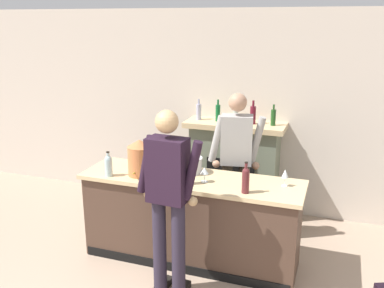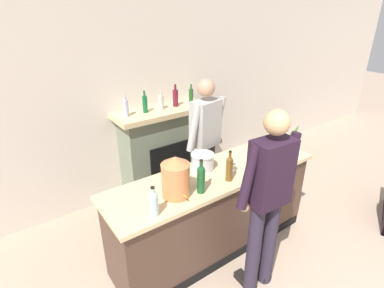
{
  "view_description": "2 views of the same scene",
  "coord_description": "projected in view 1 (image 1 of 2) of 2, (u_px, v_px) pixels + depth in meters",
  "views": [
    {
      "loc": [
        1.2,
        -1.85,
        2.6
      ],
      "look_at": [
        -0.32,
        2.44,
        1.27
      ],
      "focal_mm": 40.0,
      "sensor_mm": 36.0,
      "label": 1
    },
    {
      "loc": [
        -2.02,
        0.12,
        2.55
      ],
      "look_at": [
        -0.24,
        2.6,
        1.16
      ],
      "focal_mm": 28.0,
      "sensor_mm": 36.0,
      "label": 2
    }
  ],
  "objects": [
    {
      "name": "wine_bottle_chardonnay_pale",
      "position": [
        246.0,
        179.0,
        4.13
      ],
      "size": [
        0.07,
        0.07,
        0.32
      ],
      "color": "#5C2427",
      "rests_on": "bar_counter"
    },
    {
      "name": "wine_glass_front_left",
      "position": [
        204.0,
        171.0,
        4.42
      ],
      "size": [
        0.09,
        0.09,
        0.16
      ],
      "color": "silver",
      "rests_on": "bar_counter"
    },
    {
      "name": "wine_bottle_cabernet_heavy",
      "position": [
        109.0,
        165.0,
        4.59
      ],
      "size": [
        0.08,
        0.08,
        0.28
      ],
      "color": "#A0BCC0",
      "rests_on": "bar_counter"
    },
    {
      "name": "copper_dispenser",
      "position": [
        140.0,
        157.0,
        4.6
      ],
      "size": [
        0.26,
        0.3,
        0.4
      ],
      "color": "#CC7543",
      "rests_on": "bar_counter"
    },
    {
      "name": "ice_bucket_steel",
      "position": [
        191.0,
        165.0,
        4.7
      ],
      "size": [
        0.25,
        0.25,
        0.18
      ],
      "color": "silver",
      "rests_on": "bar_counter"
    },
    {
      "name": "bar_counter",
      "position": [
        191.0,
        219.0,
        4.71
      ],
      "size": [
        2.4,
        0.69,
        0.97
      ],
      "color": "#493327",
      "rests_on": "ground_plane"
    },
    {
      "name": "wine_bottle_riesling_slim",
      "position": [
        155.0,
        167.0,
        4.46
      ],
      "size": [
        0.08,
        0.08,
        0.34
      ],
      "color": "#174B23",
      "rests_on": "bar_counter"
    },
    {
      "name": "wall_back_panel",
      "position": [
        247.0,
        113.0,
        5.84
      ],
      "size": [
        12.0,
        0.07,
        2.75
      ],
      "color": "beige",
      "rests_on": "ground_plane"
    },
    {
      "name": "fireplace_stone",
      "position": [
        234.0,
        167.0,
        5.83
      ],
      "size": [
        1.32,
        0.52,
        1.6
      ],
      "color": "slate",
      "rests_on": "ground_plane"
    },
    {
      "name": "person_customer",
      "position": [
        168.0,
        197.0,
        3.93
      ],
      "size": [
        0.66,
        0.32,
        1.85
      ],
      "color": "#292231",
      "rests_on": "ground_plane"
    },
    {
      "name": "wine_glass_back_row",
      "position": [
        285.0,
        174.0,
        4.3
      ],
      "size": [
        0.07,
        0.07,
        0.18
      ],
      "color": "silver",
      "rests_on": "bar_counter"
    },
    {
      "name": "wine_bottle_burgundy_dark",
      "position": [
        187.0,
        171.0,
        4.35
      ],
      "size": [
        0.07,
        0.07,
        0.32
      ],
      "color": "brown",
      "rests_on": "bar_counter"
    },
    {
      "name": "person_bartender",
      "position": [
        236.0,
        161.0,
        5.0
      ],
      "size": [
        0.65,
        0.36,
        1.81
      ],
      "color": "#4B4334",
      "rests_on": "ground_plane"
    }
  ]
}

